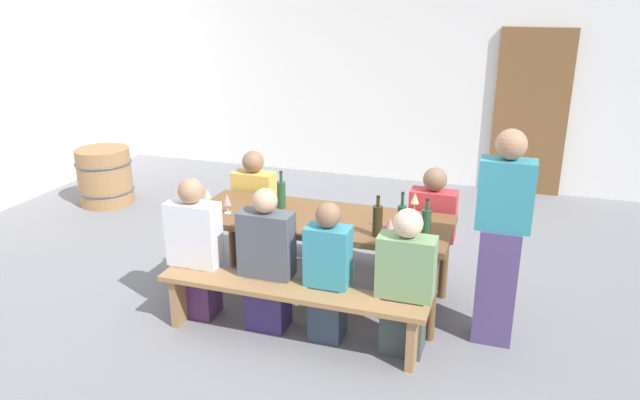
# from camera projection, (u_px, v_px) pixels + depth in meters

# --- Properties ---
(ground_plane) EXTENTS (24.00, 24.00, 0.00)m
(ground_plane) POSITION_uv_depth(u_px,v_px,m) (320.00, 298.00, 5.23)
(ground_plane) COLOR slate
(back_wall) EXTENTS (14.00, 0.20, 3.20)m
(back_wall) POSITION_uv_depth(u_px,v_px,m) (409.00, 63.00, 8.05)
(back_wall) COLOR white
(back_wall) RESTS_ON ground
(wooden_door) EXTENTS (0.90, 0.06, 2.10)m
(wooden_door) POSITION_uv_depth(u_px,v_px,m) (531.00, 113.00, 7.63)
(wooden_door) COLOR brown
(wooden_door) RESTS_ON ground
(tasting_table) EXTENTS (2.16, 0.82, 0.75)m
(tasting_table) POSITION_uv_depth(u_px,v_px,m) (320.00, 226.00, 5.00)
(tasting_table) COLOR brown
(tasting_table) RESTS_ON ground
(bench_near) EXTENTS (2.06, 0.30, 0.45)m
(bench_near) POSITION_uv_depth(u_px,v_px,m) (290.00, 299.00, 4.47)
(bench_near) COLOR #9E7247
(bench_near) RESTS_ON ground
(bench_far) EXTENTS (2.06, 0.30, 0.45)m
(bench_far) POSITION_uv_depth(u_px,v_px,m) (344.00, 230.00, 5.75)
(bench_far) COLOR #9E7247
(bench_far) RESTS_ON ground
(wine_bottle_0) EXTENTS (0.07, 0.07, 0.30)m
(wine_bottle_0) POSITION_uv_depth(u_px,v_px,m) (426.00, 222.00, 4.57)
(wine_bottle_0) COLOR #234C2D
(wine_bottle_0) RESTS_ON tasting_table
(wine_bottle_1) EXTENTS (0.07, 0.07, 0.34)m
(wine_bottle_1) POSITION_uv_depth(u_px,v_px,m) (402.00, 219.00, 4.60)
(wine_bottle_1) COLOR #194723
(wine_bottle_1) RESTS_ON tasting_table
(wine_bottle_2) EXTENTS (0.08, 0.08, 0.32)m
(wine_bottle_2) POSITION_uv_depth(u_px,v_px,m) (377.00, 220.00, 4.56)
(wine_bottle_2) COLOR #332814
(wine_bottle_2) RESTS_ON tasting_table
(wine_bottle_3) EXTENTS (0.07, 0.07, 0.33)m
(wine_bottle_3) POSITION_uv_depth(u_px,v_px,m) (281.00, 194.00, 5.15)
(wine_bottle_3) COLOR #234C2D
(wine_bottle_3) RESTS_ON tasting_table
(wine_glass_0) EXTENTS (0.06, 0.06, 0.16)m
(wine_glass_0) POSITION_uv_depth(u_px,v_px,m) (390.00, 224.00, 4.53)
(wine_glass_0) COLOR silver
(wine_glass_0) RESTS_ON tasting_table
(wine_glass_1) EXTENTS (0.07, 0.07, 0.17)m
(wine_glass_1) POSITION_uv_depth(u_px,v_px,m) (227.00, 200.00, 5.03)
(wine_glass_1) COLOR silver
(wine_glass_1) RESTS_ON tasting_table
(wine_glass_2) EXTENTS (0.07, 0.07, 0.16)m
(wine_glass_2) POSITION_uv_depth(u_px,v_px,m) (207.00, 195.00, 5.17)
(wine_glass_2) COLOR silver
(wine_glass_2) RESTS_ON tasting_table
(wine_glass_3) EXTENTS (0.07, 0.07, 0.18)m
(wine_glass_3) POSITION_uv_depth(u_px,v_px,m) (415.00, 199.00, 5.03)
(wine_glass_3) COLOR silver
(wine_glass_3) RESTS_ON tasting_table
(wine_glass_4) EXTENTS (0.06, 0.06, 0.15)m
(wine_glass_4) POSITION_uv_depth(u_px,v_px,m) (259.00, 212.00, 4.78)
(wine_glass_4) COLOR silver
(wine_glass_4) RESTS_ON tasting_table
(seated_guest_near_0) EXTENTS (0.41, 0.24, 1.17)m
(seated_guest_near_0) POSITION_uv_depth(u_px,v_px,m) (195.00, 252.00, 4.80)
(seated_guest_near_0) COLOR #532B5B
(seated_guest_near_0) RESTS_ON ground
(seated_guest_near_1) EXTENTS (0.41, 0.24, 1.15)m
(seated_guest_near_1) POSITION_uv_depth(u_px,v_px,m) (267.00, 264.00, 4.62)
(seated_guest_near_1) COLOR navy
(seated_guest_near_1) RESTS_ON ground
(seated_guest_near_2) EXTENTS (0.33, 0.24, 1.09)m
(seated_guest_near_2) POSITION_uv_depth(u_px,v_px,m) (328.00, 275.00, 4.48)
(seated_guest_near_2) COLOR #354355
(seated_guest_near_2) RESTS_ON ground
(seated_guest_near_3) EXTENTS (0.41, 0.24, 1.11)m
(seated_guest_near_3) POSITION_uv_depth(u_px,v_px,m) (405.00, 286.00, 4.30)
(seated_guest_near_3) COLOR #404B4C
(seated_guest_near_3) RESTS_ON ground
(seated_guest_far_0) EXTENTS (0.40, 0.24, 1.10)m
(seated_guest_far_0) POSITION_uv_depth(u_px,v_px,m) (255.00, 210.00, 5.81)
(seated_guest_far_0) COLOR #4C3263
(seated_guest_far_0) RESTS_ON ground
(seated_guest_far_1) EXTENTS (0.40, 0.24, 1.10)m
(seated_guest_far_1) POSITION_uv_depth(u_px,v_px,m) (432.00, 231.00, 5.30)
(seated_guest_far_1) COLOR #41576D
(seated_guest_far_1) RESTS_ON ground
(standing_host) EXTENTS (0.38, 0.24, 1.63)m
(standing_host) POSITION_uv_depth(u_px,v_px,m) (501.00, 242.00, 4.37)
(standing_host) COLOR #513F72
(standing_host) RESTS_ON ground
(wine_barrel) EXTENTS (0.68, 0.68, 0.70)m
(wine_barrel) POSITION_uv_depth(u_px,v_px,m) (105.00, 176.00, 7.46)
(wine_barrel) COLOR #9E7247
(wine_barrel) RESTS_ON ground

